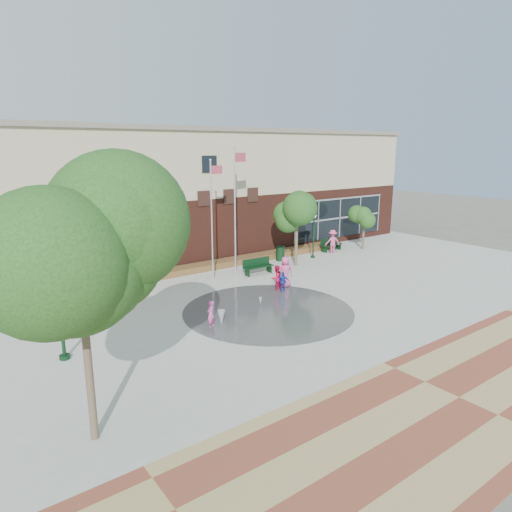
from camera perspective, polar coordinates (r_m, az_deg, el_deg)
ground at (r=20.57m, az=6.75°, el=-9.16°), size 120.00×120.00×0.00m
plaza_concrete at (r=23.43m, az=0.00°, el=-6.19°), size 46.00×18.00×0.01m
paver_band at (r=16.75m, az=24.06°, el=-15.87°), size 46.00×6.00×0.01m
splash_pad at (r=22.68m, az=1.52°, el=-6.87°), size 8.40×8.40×0.01m
library_building at (r=34.00m, az=-13.81°, el=7.61°), size 44.40×10.40×9.20m
flower_bed at (r=29.59m, az=-8.82°, el=-2.15°), size 26.00×1.20×0.40m
flagpole_left at (r=27.16m, az=-5.50°, el=5.24°), size 0.85×0.14×7.23m
flagpole_right at (r=28.39m, az=-2.58°, el=6.56°), size 0.99×0.19×8.01m
lamp_left at (r=18.35m, az=-23.50°, el=-4.35°), size 0.45×0.45×4.22m
lamp_right at (r=33.12m, az=7.23°, el=3.18°), size 0.35×0.35×3.27m
bench_left at (r=25.60m, az=-21.15°, el=-4.80°), size 1.61×0.50×0.80m
bench_mid at (r=28.91m, az=0.27°, el=-1.68°), size 2.06×0.64×1.02m
bench_right at (r=35.90m, az=9.38°, el=1.13°), size 2.04×0.71×1.01m
trash_can at (r=32.33m, az=3.05°, el=0.31°), size 0.65×0.65×1.06m
tree_big_left at (r=12.18m, az=-21.52°, el=2.05°), size 4.96×4.96×7.93m
tree_mid at (r=30.55m, az=5.13°, el=5.58°), size 3.03×3.03×5.11m
tree_small_right at (r=36.69m, az=13.38°, el=4.57°), size 1.95×1.95×3.34m
water_jet_a at (r=20.94m, az=-4.33°, el=-8.69°), size 0.36×0.36×0.70m
water_jet_b at (r=23.44m, az=0.55°, el=-6.19°), size 0.18×0.18×0.40m
child_splash at (r=20.58m, az=-5.66°, el=-7.25°), size 0.55×0.48×1.26m
adult_red at (r=25.57m, az=2.57°, el=-2.78°), size 0.79×0.66×1.47m
adult_pink at (r=26.24m, az=3.67°, el=-2.00°), size 1.03×0.87×1.80m
child_blue at (r=25.43m, az=3.40°, el=-3.25°), size 0.73×0.52×1.16m
person_bench at (r=35.03m, az=9.53°, el=1.78°), size 1.34×1.07×1.81m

